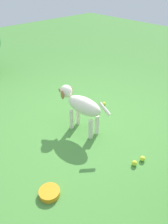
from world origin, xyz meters
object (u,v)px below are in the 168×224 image
water_bowl (49,193)px  tennis_ball_0 (134,163)px  tennis_ball_2 (104,104)px  tennis_ball_1 (142,159)px  dog (81,105)px

water_bowl → tennis_ball_0: bearing=70.4°
tennis_ball_0 → water_bowl: 1.04m
tennis_ball_2 → water_bowl: tennis_ball_2 is taller
tennis_ball_0 → tennis_ball_1: 0.14m
tennis_ball_1 → tennis_ball_2: size_ratio=1.00×
dog → tennis_ball_2: 0.85m
tennis_ball_0 → water_bowl: size_ratio=0.30×
tennis_ball_2 → water_bowl: bearing=-64.3°
dog → tennis_ball_2: size_ratio=13.81×
water_bowl → dog: bearing=121.3°
dog → tennis_ball_0: 1.03m
tennis_ball_0 → tennis_ball_1: same height
tennis_ball_1 → water_bowl: tennis_ball_1 is taller
tennis_ball_0 → tennis_ball_1: size_ratio=1.00×
water_bowl → tennis_ball_2: bearing=115.7°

